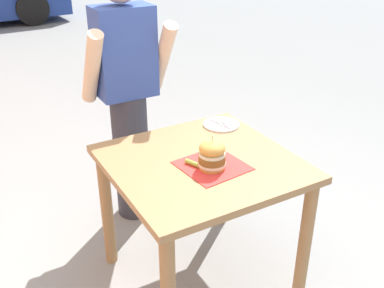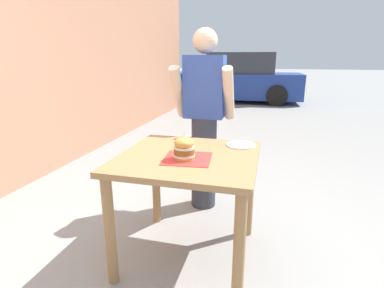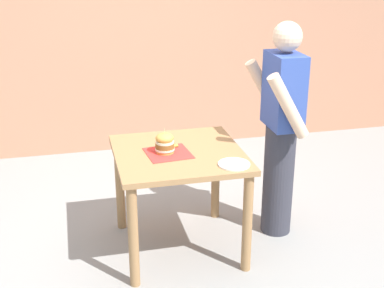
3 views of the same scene
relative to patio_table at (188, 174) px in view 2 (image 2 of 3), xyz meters
name	(u,v)px [view 2 (image 2 of 3)]	position (x,y,z in m)	size (l,w,h in m)	color
ground_plane	(189,254)	(0.00, 0.00, -0.66)	(80.00, 80.00, 0.00)	gray
patio_table	(188,174)	(0.00, 0.00, 0.00)	(0.93, 0.92, 0.79)	#9E7247
serving_paper	(187,158)	(0.02, -0.08, 0.14)	(0.31, 0.31, 0.00)	red
sandwich	(185,148)	(0.00, -0.10, 0.22)	(0.14, 0.14, 0.18)	gold
pickle_spear	(177,153)	(-0.07, -0.03, 0.16)	(0.02, 0.02, 0.10)	#8EA83D
side_plate_with_forks	(241,145)	(0.33, 0.32, 0.15)	(0.22, 0.22, 0.02)	white
diner_across_table	(204,119)	(-0.07, 0.82, 0.23)	(0.55, 0.35, 1.69)	#33333D
parked_car_near_curb	(237,80)	(-0.61, 8.44, 0.07)	(4.28, 2.00, 1.60)	navy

